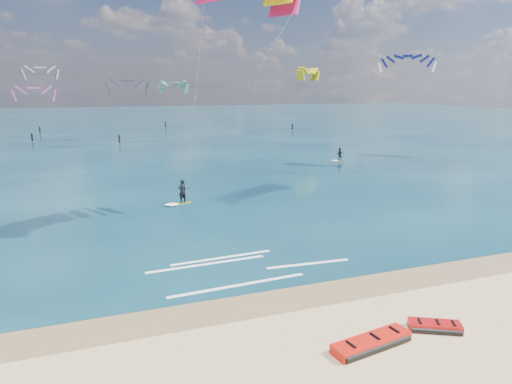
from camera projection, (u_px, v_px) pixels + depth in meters
ground at (150, 167)px, 53.90m from camera, size 320.00×320.00×0.00m
wet_sand_strip at (256, 304)px, 19.99m from camera, size 320.00×2.40×0.01m
sea at (118, 124)px, 112.54m from camera, size 320.00×200.00×0.04m
packed_kite_left at (371, 347)px, 16.69m from camera, size 3.58×1.72×0.44m
packed_kite_mid at (435, 330)px, 17.86m from camera, size 2.39×1.93×0.38m
kitesurfer_main at (214, 88)px, 32.29m from camera, size 10.46×9.83×17.87m
kitesurfer_far at (373, 105)px, 54.80m from camera, size 10.57×8.33×13.91m
shoreline_foam at (239, 268)px, 23.82m from camera, size 10.69×4.29×0.01m
distant_kites at (85, 107)px, 82.43m from camera, size 79.22×32.38×12.62m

